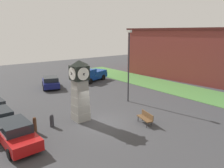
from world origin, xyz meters
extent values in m
plane|color=#38383A|center=(0.00, 0.00, 0.00)|extent=(73.93, 73.93, 0.00)
cube|color=gray|center=(-1.36, -0.99, 0.33)|extent=(1.17, 1.17, 0.67)
cube|color=gray|center=(-1.36, -0.99, 1.00)|extent=(1.13, 1.13, 0.67)
cube|color=gray|center=(-1.36, -0.99, 1.67)|extent=(1.08, 1.08, 0.67)
cube|color=gray|center=(-1.36, -0.99, 2.34)|extent=(1.04, 1.04, 0.67)
cube|color=gray|center=(-1.36, -0.99, 3.00)|extent=(1.00, 1.00, 0.67)
cube|color=black|center=(-1.36, -0.99, 3.90)|extent=(1.19, 1.19, 1.13)
cylinder|color=white|center=(-1.36, -0.38, 3.90)|extent=(0.98, 0.04, 0.98)
cube|color=black|center=(-1.36, -0.35, 3.90)|extent=(0.06, 0.13, 0.22)
cube|color=black|center=(-1.36, -0.35, 3.90)|extent=(0.04, 0.26, 0.31)
cylinder|color=white|center=(-1.36, -1.61, 3.90)|extent=(0.98, 0.04, 0.98)
cube|color=black|center=(-1.36, -1.64, 3.90)|extent=(0.06, 0.18, 0.19)
cube|color=black|center=(-1.36, -1.64, 3.90)|extent=(0.04, 0.21, 0.34)
cylinder|color=white|center=(-0.74, -0.99, 3.90)|extent=(0.04, 0.98, 0.98)
cube|color=black|center=(-0.71, -0.99, 3.90)|extent=(0.15, 0.06, 0.21)
cube|color=black|center=(-0.71, -0.99, 3.90)|extent=(0.36, 0.04, 0.17)
cylinder|color=white|center=(-1.97, -0.99, 3.90)|extent=(0.04, 0.98, 0.98)
cube|color=black|center=(-2.00, -0.99, 3.90)|extent=(0.14, 0.06, 0.21)
cube|color=black|center=(-2.00, -0.99, 3.90)|extent=(0.28, 0.04, 0.29)
pyramid|color=black|center=(-1.36, -0.99, 4.67)|extent=(1.25, 1.25, 0.42)
cylinder|color=brown|center=(-1.29, -6.41, 0.45)|extent=(0.25, 0.25, 0.90)
sphere|color=brown|center=(-1.29, -6.41, 0.94)|extent=(0.23, 0.23, 0.23)
cylinder|color=brown|center=(-1.42, -4.70, 0.50)|extent=(0.26, 0.26, 1.00)
sphere|color=brown|center=(-1.42, -4.70, 1.04)|extent=(0.23, 0.23, 0.23)
cylinder|color=#333338|center=(-1.57, -3.37, 0.40)|extent=(0.31, 0.31, 0.80)
sphere|color=#333338|center=(-1.57, -3.37, 0.85)|extent=(0.28, 0.28, 0.28)
cylinder|color=black|center=(-4.71, -5.58, 0.32)|extent=(0.65, 0.26, 0.64)
cylinder|color=black|center=(-7.39, -5.73, 0.32)|extent=(0.65, 0.26, 0.64)
cube|color=black|center=(-3.13, -6.62, 0.63)|extent=(3.84, 1.91, 0.72)
cylinder|color=black|center=(-1.96, -5.73, 0.32)|extent=(0.64, 0.23, 0.64)
cylinder|color=black|center=(-4.33, -5.76, 0.32)|extent=(0.64, 0.23, 0.64)
cube|color=#A51111|center=(-0.29, -6.23, 0.60)|extent=(4.29, 1.90, 0.66)
cube|color=#1E2328|center=(-0.60, -6.24, 1.22)|extent=(2.38, 1.69, 0.57)
cylinder|color=black|center=(1.00, -5.35, 0.32)|extent=(0.65, 0.24, 0.64)
cylinder|color=black|center=(1.05, -7.02, 0.32)|extent=(0.65, 0.24, 0.64)
cylinder|color=black|center=(-1.62, -5.44, 0.32)|extent=(0.65, 0.24, 0.64)
cube|color=navy|center=(-12.76, 1.37, 0.61)|extent=(4.50, 3.14, 0.69)
cube|color=#1E2328|center=(-12.47, 1.27, 1.22)|extent=(2.70, 2.39, 0.52)
cylinder|color=black|center=(-14.26, 0.94, 0.32)|extent=(0.68, 0.42, 0.64)
cylinder|color=black|center=(-13.67, 2.64, 0.32)|extent=(0.68, 0.42, 0.64)
cylinder|color=black|center=(-11.86, 0.10, 0.32)|extent=(0.68, 0.42, 0.64)
cylinder|color=black|center=(-11.27, 1.80, 0.32)|extent=(0.68, 0.42, 0.64)
cube|color=navy|center=(-12.79, 7.53, 0.70)|extent=(3.67, 5.61, 0.70)
cube|color=navy|center=(-12.49, 6.67, 1.45)|extent=(2.48, 2.37, 0.80)
cube|color=navy|center=(-13.12, 8.52, 1.23)|extent=(2.92, 3.39, 0.36)
cylinder|color=black|center=(-11.34, 6.37, 0.40)|extent=(0.52, 0.85, 0.80)
cylinder|color=black|center=(-13.23, 5.73, 0.40)|extent=(0.52, 0.85, 0.80)
cylinder|color=black|center=(-12.34, 9.33, 0.40)|extent=(0.52, 0.85, 0.80)
cylinder|color=black|center=(-14.24, 8.69, 0.40)|extent=(0.52, 0.85, 0.80)
cube|color=brown|center=(2.43, 2.46, 0.45)|extent=(1.68, 0.91, 0.08)
cube|color=brown|center=(2.50, 2.70, 0.70)|extent=(1.56, 0.49, 0.40)
cylinder|color=#262628|center=(1.76, 2.44, 0.23)|extent=(0.06, 0.06, 0.45)
cylinder|color=#262628|center=(2.99, 2.10, 0.23)|extent=(0.06, 0.06, 0.45)
cylinder|color=#262628|center=(1.87, 2.83, 0.23)|extent=(0.06, 0.06, 0.45)
cylinder|color=#262628|center=(3.10, 2.48, 0.23)|extent=(0.06, 0.06, 0.45)
cylinder|color=#333338|center=(-2.54, 5.30, 3.46)|extent=(0.14, 0.14, 6.91)
cube|color=silver|center=(-2.54, 5.30, 7.03)|extent=(0.50, 0.24, 0.24)
cube|color=maroon|center=(-5.93, 21.73, 3.60)|extent=(18.69, 11.02, 7.20)
cube|color=#4F1E1B|center=(-5.93, 21.73, 7.35)|extent=(19.25, 11.35, 0.30)
cube|color=#477A38|center=(-0.07, 13.55, 0.02)|extent=(44.36, 5.49, 0.04)
camera|label=1|loc=(13.21, -9.36, 7.02)|focal=35.00mm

